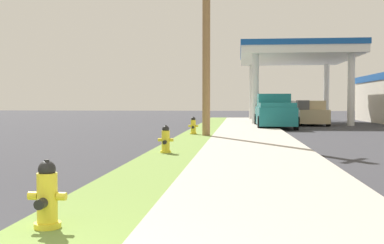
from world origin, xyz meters
name	(u,v)px	position (x,y,z in m)	size (l,w,h in m)	color
fire_hydrant_nearest	(47,198)	(0.45, 2.25, 0.45)	(0.42, 0.38, 0.74)	yellow
fire_hydrant_second	(166,141)	(0.54, 10.07, 0.45)	(0.42, 0.38, 0.74)	yellow
fire_hydrant_third	(193,126)	(0.55, 17.72, 0.45)	(0.42, 0.37, 0.74)	yellow
utility_pole_midground	(206,28)	(1.16, 16.89, 4.50)	(0.90, 1.22, 8.59)	#937047
car_tan_by_near_pump	(310,114)	(7.05, 28.98, 0.72)	(1.95, 4.50, 1.57)	tan
car_silver_by_far_pump	(295,112)	(6.88, 35.98, 0.72)	(2.07, 4.56, 1.57)	#BCBCC1
truck_teal_at_forecourt	(275,112)	(4.51, 25.25, 0.91)	(2.17, 5.42, 1.97)	#197075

